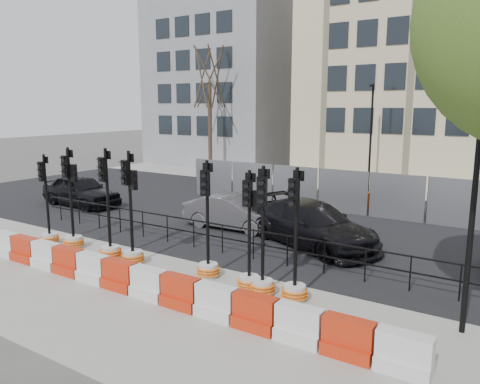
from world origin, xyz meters
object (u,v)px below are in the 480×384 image
Objects in this scene: traffic_signal_h at (295,274)px; car_c at (312,224)px; lamp_post_near at (475,186)px; car_a at (81,191)px; traffic_signal_a at (49,226)px; traffic_signal_d at (132,238)px.

traffic_signal_h is 4.84m from car_c.
lamp_post_near reaches higher than car_a.
traffic_signal_a reaches higher than car_c.
traffic_signal_h reaches higher than traffic_signal_a.
traffic_signal_d reaches higher than car_a.
car_c is (3.83, 4.81, -0.07)m from traffic_signal_d.
traffic_signal_a is 4.05m from traffic_signal_d.
traffic_signal_d is 5.42m from traffic_signal_h.
traffic_signal_a is at bearing -168.30° from traffic_signal_d.
lamp_post_near is at bearing 14.35° from traffic_signal_h.
traffic_signal_h is (-3.81, -0.42, -2.52)m from lamp_post_near.
traffic_signal_d reaches higher than car_c.
traffic_signal_d is (-9.22, -0.66, -2.38)m from lamp_post_near.
traffic_signal_d is 9.65m from car_a.
lamp_post_near is 18.24m from car_a.
lamp_post_near reaches higher than traffic_signal_a.
traffic_signal_d reaches higher than traffic_signal_a.
traffic_signal_a is 0.91× the size of traffic_signal_d.
lamp_post_near is 1.88× the size of traffic_signal_a.
lamp_post_near is 1.70× the size of traffic_signal_d.
lamp_post_near is 13.53m from traffic_signal_a.
car_a is at bearing 169.73° from traffic_signal_h.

